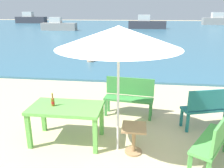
# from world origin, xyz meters

# --- Properties ---
(sea_water) EXTENTS (120.00, 50.00, 0.08)m
(sea_water) POSITION_xyz_m (0.00, 30.00, 0.04)
(sea_water) COLOR #386B84
(sea_water) RESTS_ON ground_plane
(picnic_table_green) EXTENTS (1.40, 0.80, 0.76)m
(picnic_table_green) POSITION_xyz_m (-1.28, 0.99, 0.65)
(picnic_table_green) COLOR #60B24C
(picnic_table_green) RESTS_ON ground_plane
(beer_bottle_amber) EXTENTS (0.07, 0.07, 0.26)m
(beer_bottle_amber) POSITION_xyz_m (-1.54, 0.98, 0.85)
(beer_bottle_amber) COLOR brown
(beer_bottle_amber) RESTS_ON picnic_table_green
(patio_umbrella) EXTENTS (2.10, 2.10, 2.30)m
(patio_umbrella) POSITION_xyz_m (-0.25, 0.83, 2.12)
(patio_umbrella) COLOR silver
(patio_umbrella) RESTS_ON ground_plane
(side_table_wood) EXTENTS (0.44, 0.44, 0.54)m
(side_table_wood) POSITION_xyz_m (0.05, 0.77, 0.35)
(side_table_wood) COLOR #9E7A51
(side_table_wood) RESTS_ON ground_plane
(bench_teal_center) EXTENTS (1.25, 0.71, 0.95)m
(bench_teal_center) POSITION_xyz_m (1.68, 1.91, 0.54)
(bench_teal_center) COLOR #237275
(bench_teal_center) RESTS_ON ground_plane
(bench_green_left) EXTENTS (0.93, 1.21, 0.95)m
(bench_green_left) POSITION_xyz_m (1.41, 0.57, 0.54)
(bench_green_left) COLOR #4C9E47
(bench_green_left) RESTS_ON ground_plane
(bench_green_right) EXTENTS (1.23, 0.50, 0.95)m
(bench_green_right) POSITION_xyz_m (-0.13, 2.39, 0.54)
(bench_green_right) COLOR #3D8C42
(bench_green_right) RESTS_ON ground_plane
(swimmer_person) EXTENTS (0.34, 0.34, 0.41)m
(swimmer_person) POSITION_xyz_m (-2.39, 8.07, 0.24)
(swimmer_person) COLOR tan
(swimmer_person) RESTS_ON sea_water
(boat_sailboat) EXTENTS (4.41, 1.20, 1.60)m
(boat_sailboat) POSITION_xyz_m (-10.44, 25.79, 0.66)
(boat_sailboat) COLOR gray
(boat_sailboat) RESTS_ON sea_water
(boat_ferry) EXTENTS (5.86, 1.60, 2.13)m
(boat_ferry) POSITION_xyz_m (-21.62, 41.11, 0.85)
(boat_ferry) COLOR #38383F
(boat_ferry) RESTS_ON sea_water
(boat_tanker) EXTENTS (5.75, 1.57, 2.09)m
(boat_tanker) POSITION_xyz_m (13.19, 40.16, 0.83)
(boat_tanker) COLOR gray
(boat_tanker) RESTS_ON sea_water
(boat_fishing_trawler) EXTENTS (5.06, 1.38, 1.84)m
(boat_fishing_trawler) POSITION_xyz_m (0.63, 29.90, 0.74)
(boat_fishing_trawler) COLOR #38383F
(boat_fishing_trawler) RESTS_ON sea_water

